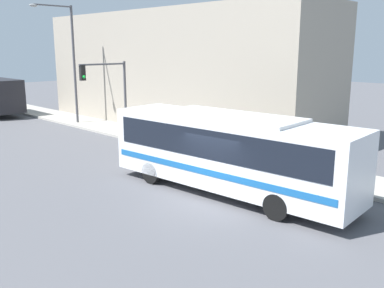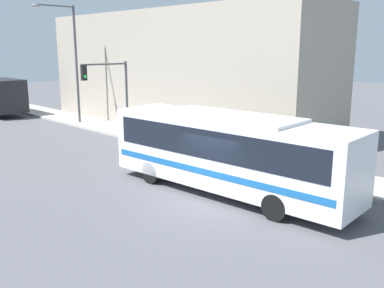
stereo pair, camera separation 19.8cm
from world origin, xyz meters
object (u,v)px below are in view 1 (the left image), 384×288
city_bus (229,149)px  fire_hydrant (233,151)px  traffic_light_pole (109,85)px  parking_meter (164,127)px  street_lamp (69,55)px

city_bus → fire_hydrant: city_bus is taller
fire_hydrant → traffic_light_pole: (-1.05, 9.02, 2.84)m
city_bus → traffic_light_pole: 12.30m
parking_meter → street_lamp: 10.81m
city_bus → traffic_light_pole: bearing=73.7°
fire_hydrant → street_lamp: size_ratio=0.09×
parking_meter → street_lamp: size_ratio=0.17×
street_lamp → fire_hydrant: bearing=-89.5°
fire_hydrant → parking_meter: bearing=90.0°
city_bus → parking_meter: bearing=61.5°
parking_meter → street_lamp: bearing=90.8°
city_bus → street_lamp: (3.62, 18.11, 3.32)m
city_bus → fire_hydrant: 4.90m
city_bus → fire_hydrant: bearing=33.9°
traffic_light_pole → parking_meter: 4.57m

